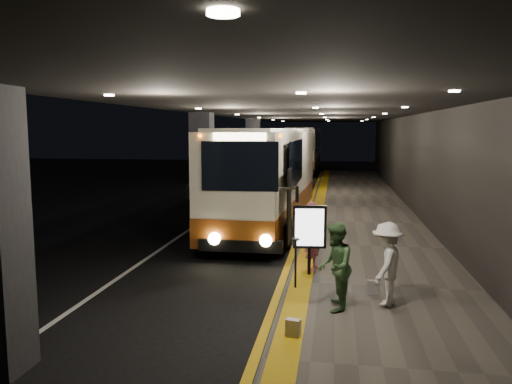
% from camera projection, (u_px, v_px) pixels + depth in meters
% --- Properties ---
extents(ground, '(90.00, 90.00, 0.00)m').
position_uv_depth(ground, '(216.00, 252.00, 15.43)').
color(ground, black).
extents(lane_line_white, '(0.12, 50.00, 0.01)m').
position_uv_depth(lane_line_white, '(202.00, 221.00, 20.61)').
color(lane_line_white, silver).
rests_on(lane_line_white, ground).
extents(kerb_stripe_yellow, '(0.18, 50.00, 0.01)m').
position_uv_depth(kerb_stripe_yellow, '(303.00, 224.00, 19.96)').
color(kerb_stripe_yellow, gold).
rests_on(kerb_stripe_yellow, ground).
extents(sidewalk, '(4.50, 50.00, 0.15)m').
position_uv_depth(sidewalk, '(364.00, 224.00, 19.57)').
color(sidewalk, '#514C44').
rests_on(sidewalk, ground).
extents(tactile_strip, '(0.50, 50.00, 0.01)m').
position_uv_depth(tactile_strip, '(315.00, 220.00, 19.86)').
color(tactile_strip, gold).
rests_on(tactile_strip, sidewalk).
extents(terminal_wall, '(0.10, 50.00, 6.00)m').
position_uv_depth(terminal_wall, '(427.00, 150.00, 18.85)').
color(terminal_wall, black).
rests_on(terminal_wall, ground).
extents(support_columns, '(0.80, 24.80, 4.40)m').
position_uv_depth(support_columns, '(202.00, 170.00, 19.31)').
color(support_columns, black).
rests_on(support_columns, ground).
extents(canopy, '(9.00, 50.00, 0.40)m').
position_uv_depth(canopy, '(308.00, 108.00, 19.36)').
color(canopy, black).
rests_on(canopy, support_columns).
extents(coach_main, '(2.93, 11.90, 3.68)m').
position_uv_depth(coach_main, '(268.00, 181.00, 19.39)').
color(coach_main, beige).
rests_on(coach_main, ground).
extents(coach_second, '(2.94, 11.09, 3.44)m').
position_uv_depth(coach_second, '(290.00, 163.00, 31.64)').
color(coach_second, beige).
rests_on(coach_second, ground).
extents(coach_third, '(2.60, 12.08, 3.79)m').
position_uv_depth(coach_third, '(304.00, 151.00, 43.94)').
color(coach_third, beige).
rests_on(coach_third, ground).
extents(passenger_boarding, '(0.59, 0.74, 1.77)m').
position_uv_depth(passenger_boarding, '(314.00, 236.00, 12.82)').
color(passenger_boarding, '#AF5262').
rests_on(passenger_boarding, sidewalk).
extents(passenger_waiting_green, '(0.57, 0.89, 1.78)m').
position_uv_depth(passenger_waiting_green, '(335.00, 267.00, 9.95)').
color(passenger_waiting_green, '#3E6739').
rests_on(passenger_waiting_green, sidewalk).
extents(passenger_waiting_white, '(0.89, 1.23, 1.73)m').
position_uv_depth(passenger_waiting_white, '(387.00, 264.00, 10.23)').
color(passenger_waiting_white, white).
rests_on(passenger_waiting_white, sidewalk).
extents(bag_polka, '(0.28, 0.15, 0.32)m').
position_uv_depth(bag_polka, '(373.00, 287.00, 10.96)').
color(bag_polka, black).
rests_on(bag_polka, sidewalk).
extents(bag_plain, '(0.28, 0.20, 0.31)m').
position_uv_depth(bag_plain, '(293.00, 328.00, 8.73)').
color(bag_plain, silver).
rests_on(bag_plain, sidewalk).
extents(info_sign, '(0.83, 0.21, 1.75)m').
position_uv_depth(info_sign, '(310.00, 228.00, 12.32)').
color(info_sign, black).
rests_on(info_sign, sidewalk).
extents(stanchion_post, '(0.05, 0.05, 1.14)m').
position_uv_depth(stanchion_post, '(296.00, 264.00, 11.35)').
color(stanchion_post, black).
rests_on(stanchion_post, sidewalk).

